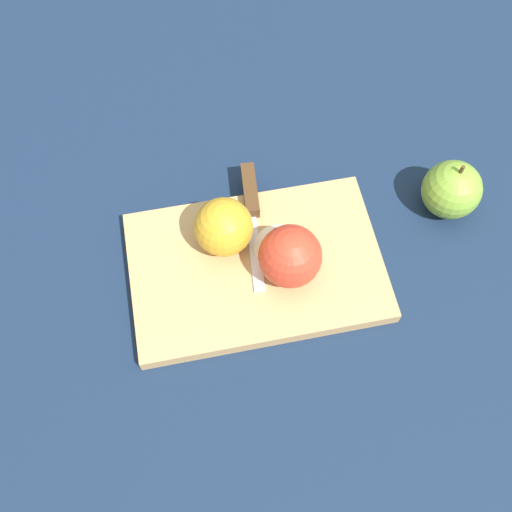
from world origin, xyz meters
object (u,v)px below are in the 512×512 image
(apple_whole, at_px, (452,190))
(apple_half_right, at_px, (290,256))
(apple_half_left, at_px, (224,227))
(knife, at_px, (251,199))

(apple_whole, bearing_deg, apple_half_right, -157.51)
(apple_half_left, bearing_deg, apple_half_right, -104.25)
(apple_half_right, bearing_deg, knife, 124.39)
(apple_half_left, distance_m, knife, 0.08)
(apple_half_left, relative_size, apple_whole, 0.82)
(knife, bearing_deg, apple_half_right, 18.87)
(knife, relative_size, apple_whole, 2.05)
(knife, distance_m, apple_whole, 0.27)
(apple_half_left, bearing_deg, knife, -16.01)
(apple_half_right, relative_size, apple_whole, 0.86)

